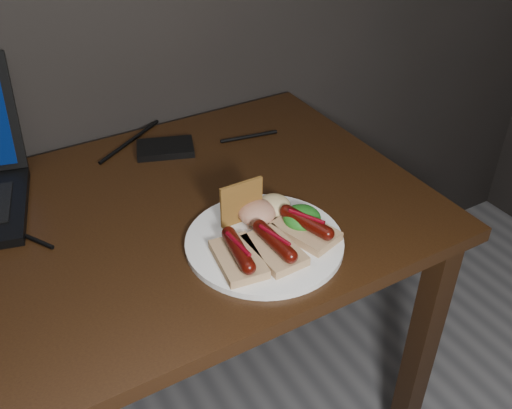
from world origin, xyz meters
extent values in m
cube|color=black|center=(0.00, 1.38, 0.73)|extent=(1.40, 0.70, 0.03)
cube|color=black|center=(0.65, 1.08, 0.36)|extent=(0.05, 0.05, 0.72)
cube|color=black|center=(0.65, 1.68, 0.36)|extent=(0.05, 0.05, 0.72)
cube|color=black|center=(0.28, 1.60, 0.76)|extent=(0.15, 0.12, 0.02)
cylinder|color=black|center=(-0.07, 1.46, 0.75)|extent=(0.10, 0.16, 0.01)
cylinder|color=black|center=(0.23, 1.68, 0.75)|extent=(0.19, 0.13, 0.01)
cylinder|color=black|center=(0.48, 1.56, 0.75)|extent=(0.14, 0.03, 0.01)
cylinder|color=white|center=(0.31, 1.20, 0.76)|extent=(0.31, 0.31, 0.01)
cube|color=tan|center=(0.24, 1.17, 0.77)|extent=(0.09, 0.12, 0.02)
cylinder|color=#4F0905|center=(0.24, 1.17, 0.79)|extent=(0.04, 0.10, 0.02)
sphere|color=#4F0905|center=(0.23, 1.12, 0.79)|extent=(0.03, 0.02, 0.02)
sphere|color=#4F0905|center=(0.24, 1.22, 0.79)|extent=(0.03, 0.02, 0.02)
cylinder|color=#62040E|center=(0.24, 1.17, 0.80)|extent=(0.01, 0.07, 0.01)
cube|color=tan|center=(0.30, 1.16, 0.77)|extent=(0.07, 0.12, 0.02)
cylinder|color=#4F0905|center=(0.30, 1.16, 0.79)|extent=(0.03, 0.10, 0.02)
sphere|color=#4F0905|center=(0.30, 1.11, 0.79)|extent=(0.03, 0.02, 0.02)
sphere|color=#4F0905|center=(0.30, 1.21, 0.79)|extent=(0.03, 0.02, 0.02)
cylinder|color=#62040E|center=(0.30, 1.16, 0.80)|extent=(0.02, 0.07, 0.01)
cube|color=tan|center=(0.38, 1.18, 0.77)|extent=(0.10, 0.13, 0.02)
cylinder|color=#4F0905|center=(0.38, 1.18, 0.79)|extent=(0.05, 0.10, 0.02)
sphere|color=#4F0905|center=(0.39, 1.13, 0.79)|extent=(0.03, 0.02, 0.02)
sphere|color=#4F0905|center=(0.37, 1.22, 0.79)|extent=(0.03, 0.02, 0.02)
cylinder|color=#62040E|center=(0.38, 1.18, 0.80)|extent=(0.04, 0.07, 0.01)
cube|color=#AC6E2F|center=(0.30, 1.27, 0.80)|extent=(0.08, 0.01, 0.08)
ellipsoid|color=#1F5A12|center=(0.39, 1.20, 0.78)|extent=(0.07, 0.07, 0.04)
ellipsoid|color=maroon|center=(0.32, 1.26, 0.78)|extent=(0.07, 0.07, 0.04)
ellipsoid|color=beige|center=(0.36, 1.26, 0.78)|extent=(0.06, 0.06, 0.04)
camera|label=1|loc=(-0.10, 0.53, 1.41)|focal=40.00mm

